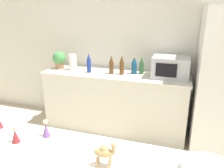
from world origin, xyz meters
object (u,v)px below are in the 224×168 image
camel_figurine (105,152)px  wise_man_figurine_purple (15,135)px  back_bottle_3 (111,65)px  microwave (170,67)px  back_bottle_0 (142,66)px  back_bottle_2 (134,66)px  potted_plant (59,59)px  back_bottle_1 (89,63)px  wise_man_figurine_crimson (46,129)px  paper_towel_roll (73,62)px  back_bottle_4 (122,65)px

camel_figurine → wise_man_figurine_purple: camel_figurine is taller
back_bottle_3 → microwave: bearing=4.6°
back_bottle_0 → camel_figurine: size_ratio=1.75×
back_bottle_2 → camel_figurine: (0.30, -2.09, 0.05)m
potted_plant → back_bottle_3: size_ratio=0.99×
back_bottle_2 → back_bottle_3: back_bottle_3 is taller
back_bottle_1 → wise_man_figurine_crimson: (0.49, -1.81, -0.01)m
paper_towel_roll → back_bottle_4: back_bottle_4 is taller
back_bottle_2 → back_bottle_4: back_bottle_4 is taller
back_bottle_0 → wise_man_figurine_purple: bearing=-100.9°
back_bottle_0 → wise_man_figurine_crimson: (-0.26, -1.95, 0.01)m
potted_plant → wise_man_figurine_purple: (0.88, -1.99, -0.02)m
wise_man_figurine_purple → back_bottle_1: bearing=100.3°
back_bottle_2 → back_bottle_0: bearing=9.6°
paper_towel_roll → back_bottle_2: 0.94m
back_bottle_0 → back_bottle_2: (-0.10, -0.02, -0.00)m
paper_towel_roll → back_bottle_2: back_bottle_2 is taller
potted_plant → back_bottle_0: 1.28m
back_bottle_3 → wise_man_figurine_purple: size_ratio=2.35×
back_bottle_1 → camel_figurine: 2.18m
back_bottle_3 → back_bottle_4: 0.15m
paper_towel_roll → camel_figurine: paper_towel_roll is taller
potted_plant → back_bottle_4: bearing=-2.0°
camel_figurine → back_bottle_4: bearing=102.8°
microwave → back_bottle_1: size_ratio=1.64×
microwave → back_bottle_1: bearing=-175.6°
camel_figurine → back_bottle_3: bearing=106.9°
potted_plant → paper_towel_roll: potted_plant is taller
camel_figurine → wise_man_figurine_purple: (-0.59, 0.04, -0.03)m
camel_figurine → wise_man_figurine_purple: 0.59m
back_bottle_4 → wise_man_figurine_crimson: (0.00, -1.85, -0.00)m
wise_man_figurine_purple → back_bottle_2: bearing=81.9°
camel_figurine → back_bottle_1: bearing=115.5°
back_bottle_3 → back_bottle_4: (0.15, 0.01, 0.00)m
potted_plant → camel_figurine: size_ratio=1.85×
back_bottle_2 → microwave: bearing=-4.2°
paper_towel_roll → microwave: 1.44m
back_bottle_0 → back_bottle_2: bearing=-170.4°
back_bottle_4 → wise_man_figurine_purple: back_bottle_4 is taller
back_bottle_3 → back_bottle_2: bearing=18.2°
potted_plant → wise_man_figurine_purple: bearing=-66.3°
back_bottle_1 → back_bottle_3: back_bottle_1 is taller
microwave → camel_figurine: microwave is taller
paper_towel_roll → microwave: bearing=0.9°
back_bottle_0 → back_bottle_4: bearing=-158.1°
back_bottle_0 → back_bottle_2: 0.11m
back_bottle_3 → wise_man_figurine_crimson: 1.84m
wise_man_figurine_purple → wise_man_figurine_crimson: bearing=39.4°
potted_plant → back_bottle_2: bearing=2.6°
back_bottle_3 → camel_figurine: size_ratio=1.87×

